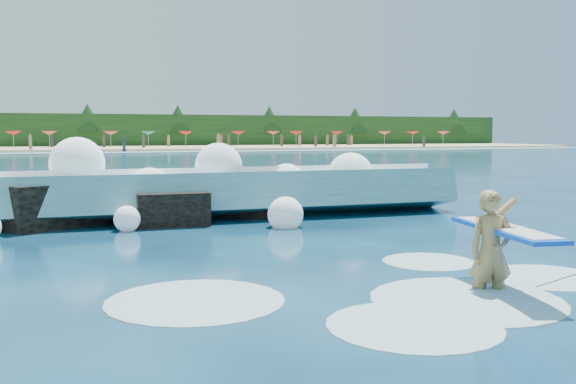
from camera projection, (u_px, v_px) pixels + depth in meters
name	position (u px, v px, depth m)	size (l,w,h in m)	color
ground	(241.00, 282.00, 10.12)	(200.00, 200.00, 0.00)	#072039
beach	(81.00, 149.00, 83.28)	(140.00, 20.00, 0.40)	tan
wet_band	(85.00, 153.00, 72.97)	(140.00, 5.00, 0.08)	silver
treeline	(79.00, 131.00, 92.44)	(140.00, 4.00, 5.00)	black
breaking_wave	(108.00, 198.00, 17.10)	(19.66, 2.99, 1.69)	teal
rock_cluster	(152.00, 205.00, 16.99)	(8.40, 3.17, 1.39)	black
surfer_with_board	(494.00, 247.00, 9.40)	(1.15, 2.98, 1.83)	#A17D4B
wave_spray	(90.00, 181.00, 16.76)	(15.04, 4.34, 2.36)	white
surf_foam	(408.00, 296.00, 9.23)	(9.32, 5.26, 0.14)	silver
beach_umbrellas	(83.00, 133.00, 85.02)	(111.08, 6.75, 0.50)	#C73A4E
beachgoers	(135.00, 142.00, 81.84)	(96.21, 12.23, 1.94)	#3F332D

